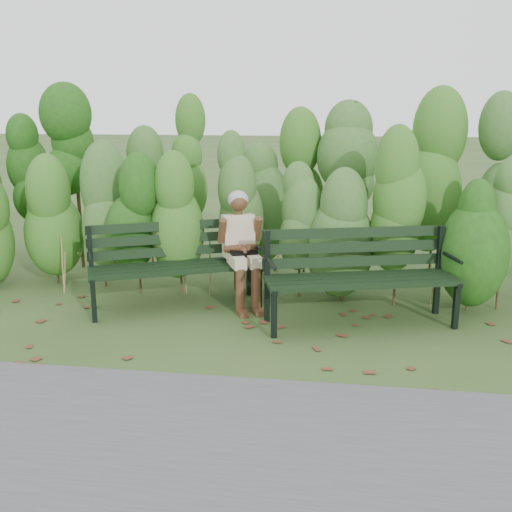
# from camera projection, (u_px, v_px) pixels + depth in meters

# --- Properties ---
(ground) EXTENTS (80.00, 80.00, 0.00)m
(ground) POSITION_uv_depth(u_px,v_px,m) (251.00, 337.00, 5.98)
(ground) COLOR #2C4C1D
(footpath) EXTENTS (60.00, 2.50, 0.01)m
(footpath) POSITION_uv_depth(u_px,v_px,m) (199.00, 463.00, 3.87)
(footpath) COLOR #474749
(footpath) RESTS_ON ground
(hedge_band) EXTENTS (11.04, 1.67, 2.42)m
(hedge_band) POSITION_uv_depth(u_px,v_px,m) (273.00, 187.00, 7.46)
(hedge_band) COLOR #47381E
(hedge_band) RESTS_ON ground
(leaf_litter) EXTENTS (6.06, 2.14, 0.01)m
(leaf_litter) POSITION_uv_depth(u_px,v_px,m) (231.00, 343.00, 5.83)
(leaf_litter) COLOR brown
(leaf_litter) RESTS_ON ground
(bench_left) EXTENTS (2.00, 1.35, 0.96)m
(bench_left) POSITION_uv_depth(u_px,v_px,m) (174.00, 258.00, 6.81)
(bench_left) COLOR black
(bench_left) RESTS_ON ground
(bench_right) EXTENTS (2.09, 1.16, 0.99)m
(bench_right) POSITION_uv_depth(u_px,v_px,m) (358.00, 269.00, 6.28)
(bench_right) COLOR black
(bench_right) RESTS_ON ground
(seated_woman) EXTENTS (0.61, 0.79, 1.32)m
(seated_woman) POSITION_uv_depth(u_px,v_px,m) (241.00, 241.00, 6.78)
(seated_woman) COLOR beige
(seated_woman) RESTS_ON ground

